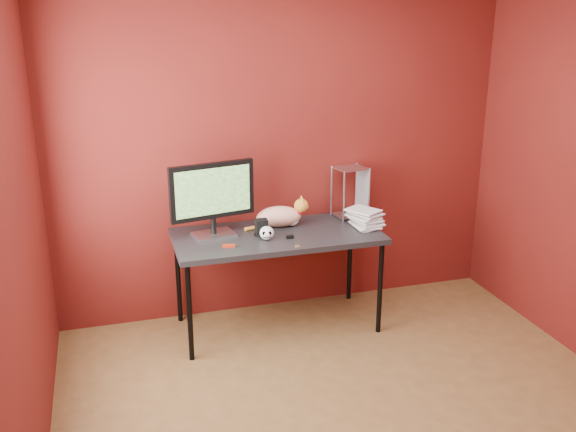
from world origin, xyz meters
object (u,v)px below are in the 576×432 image
object	(u,v)px
skull_mug	(267,233)
speaker	(261,228)
desk	(277,240)
cat	(280,216)
book_stack	(359,133)
monitor	(212,196)

from	to	relation	value
skull_mug	speaker	size ratio (longest dim) A/B	0.87
desk	speaker	xyz separation A→B (m)	(-0.12, -0.01, 0.11)
cat	book_stack	distance (m)	0.85
cat	skull_mug	bearing A→B (deg)	-113.80
monitor	cat	world-z (taller)	monitor
monitor	speaker	xyz separation A→B (m)	(0.33, -0.08, -0.24)
skull_mug	desk	bearing A→B (deg)	57.97
book_stack	monitor	bearing A→B (deg)	173.56
speaker	book_stack	bearing A→B (deg)	-0.86
speaker	desk	bearing A→B (deg)	4.66
monitor	cat	distance (m)	0.57
desk	monitor	size ratio (longest dim) A/B	2.42
cat	book_stack	xyz separation A→B (m)	(0.53, -0.19, 0.63)
desk	cat	distance (m)	0.21
monitor	cat	xyz separation A→B (m)	(0.52, 0.07, -0.22)
cat	book_stack	world-z (taller)	book_stack
desk	cat	world-z (taller)	cat
cat	skull_mug	xyz separation A→B (m)	(-0.17, -0.26, -0.03)
speaker	skull_mug	bearing A→B (deg)	-80.22
monitor	skull_mug	xyz separation A→B (m)	(0.35, -0.18, -0.25)
speaker	book_stack	xyz separation A→B (m)	(0.71, -0.03, 0.66)
desk	skull_mug	xyz separation A→B (m)	(-0.10, -0.10, 0.10)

